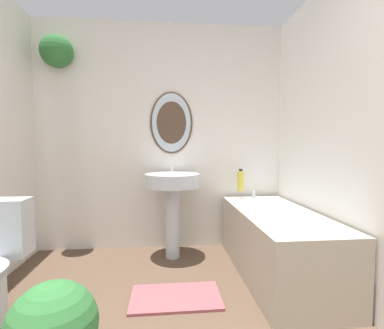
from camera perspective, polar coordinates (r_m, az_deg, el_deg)
wall_back at (r=3.03m, az=-7.67°, el=6.88°), size 2.73×0.32×2.40m
wall_right at (r=2.10m, az=32.82°, el=5.98°), size 0.06×2.84×2.40m
pedestal_sink at (r=2.73m, az=-4.03°, el=-5.57°), size 0.54×0.54×0.93m
bathtub at (r=2.55m, az=16.94°, el=-14.91°), size 0.62×1.45×0.63m
shampoo_bottle at (r=3.00m, az=9.94°, el=-3.28°), size 0.07×0.07×0.23m
bath_mat at (r=2.22m, az=-3.35°, el=-25.55°), size 0.64×0.38×0.02m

